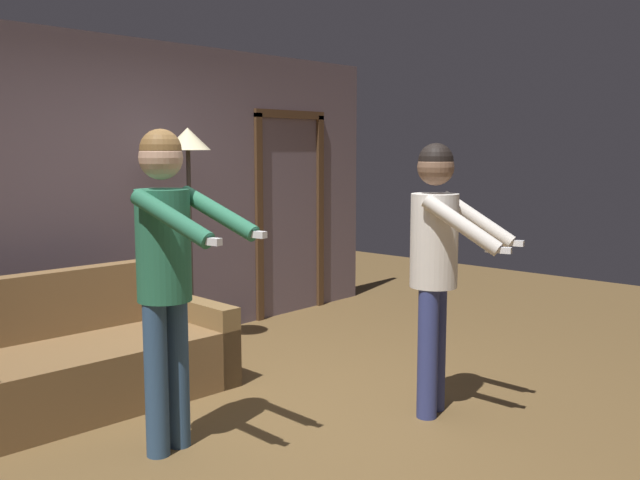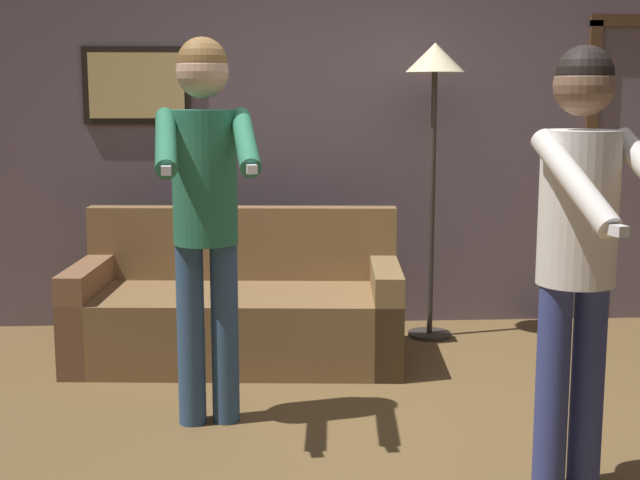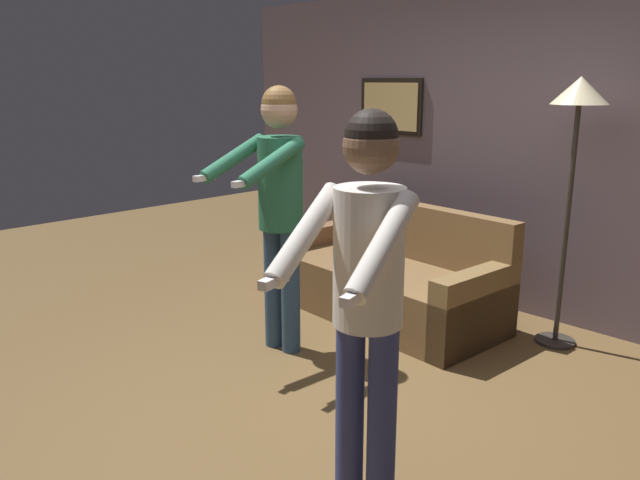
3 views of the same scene
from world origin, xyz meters
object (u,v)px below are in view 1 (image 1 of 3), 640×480
object	(u,v)px
person_standing_left	(166,257)
torchiere_lamp	(188,162)
couch	(86,363)
person_standing_right	(437,252)

from	to	relation	value
person_standing_left	torchiere_lamp	bearing A→B (deg)	48.21
torchiere_lamp	person_standing_left	world-z (taller)	torchiere_lamp
couch	torchiere_lamp	size ratio (longest dim) A/B	1.05
torchiere_lamp	person_standing_right	bearing A→B (deg)	-86.12
person_standing_left	couch	bearing A→B (deg)	84.64
couch	person_standing_right	xyz separation A→B (m)	(1.38, -1.86, 0.78)
couch	person_standing_right	world-z (taller)	person_standing_right
couch	person_standing_left	distance (m)	1.36
person_standing_left	person_standing_right	bearing A→B (deg)	-28.40
couch	person_standing_left	world-z (taller)	person_standing_left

